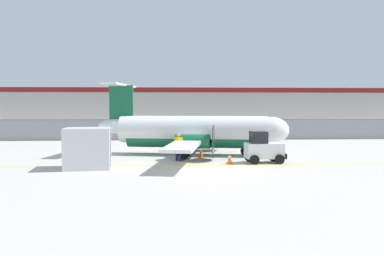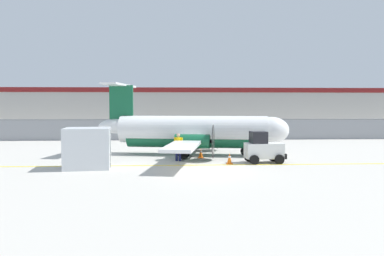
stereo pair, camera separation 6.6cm
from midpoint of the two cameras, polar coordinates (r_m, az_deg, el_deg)
The scene contains 17 objects.
ground_plane at distance 21.49m, azimuth 1.06°, elevation -5.67°, with size 140.00×140.00×0.01m.
perimeter_fence at distance 37.27m, azimuth -0.71°, elevation -0.12°, with size 98.00×0.10×2.10m.
parking_lot_strip at distance 48.81m, azimuth -1.26°, elevation -0.54°, with size 98.00×17.00×0.12m.
background_building at distance 67.18m, azimuth -1.76°, elevation 3.26°, with size 91.00×8.10×6.50m.
commuter_airplane at distance 25.91m, azimuth 0.55°, elevation -0.57°, with size 13.38×16.03×4.92m.
baggage_tug at distance 22.64m, azimuth 10.72°, elevation -3.10°, with size 2.39×1.49×1.88m.
ground_crew_worker at distance 23.04m, azimuth -2.16°, elevation -2.68°, with size 0.55×0.42×1.70m.
cargo_container at distance 21.11m, azimuth -15.68°, elevation -2.96°, with size 2.61×2.26×2.20m.
traffic_cone_near_left at distance 24.43m, azimuth 1.29°, elevation -3.85°, with size 0.36×0.36×0.64m.
traffic_cone_near_right at distance 29.36m, azimuth 12.05°, elevation -2.71°, with size 0.36×0.36×0.64m.
traffic_cone_far_left at distance 21.98m, azimuth 5.67°, elevation -4.67°, with size 0.36×0.36×0.64m.
parked_car_0 at distance 46.78m, azimuth -17.20°, elevation 0.17°, with size 4.25×2.10×1.58m.
parked_car_1 at distance 47.26m, azimuth -10.31°, elevation 0.30°, with size 4.30×2.22×1.58m.
parked_car_2 at distance 54.72m, azimuth -4.92°, elevation 0.75°, with size 4.36×2.35×1.58m.
parked_car_3 at distance 49.52m, azimuth 1.15°, elevation 0.49°, with size 4.29×2.19×1.58m.
parked_car_4 at distance 50.09m, azimuth 7.06°, elevation 0.50°, with size 4.35×2.33×1.58m.
parked_car_5 at distance 45.78m, azimuth 15.74°, elevation 0.13°, with size 4.34×2.31×1.58m.
Camera 1 is at (-1.56, -19.17, 3.38)m, focal length 35.00 mm.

